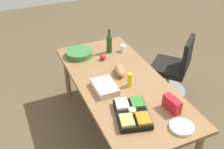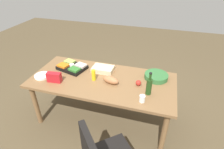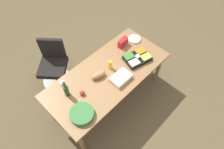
# 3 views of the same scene
# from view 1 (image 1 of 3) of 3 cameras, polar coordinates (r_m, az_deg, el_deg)

# --- Properties ---
(ground_plane) EXTENTS (10.00, 10.00, 0.00)m
(ground_plane) POSITION_cam_1_polar(r_m,az_deg,el_deg) (3.51, 1.62, -11.57)
(ground_plane) COLOR brown
(conference_table) EXTENTS (2.07, 0.95, 0.75)m
(conference_table) POSITION_cam_1_polar(r_m,az_deg,el_deg) (3.07, 1.82, -2.66)
(conference_table) COLOR brown
(conference_table) RESTS_ON ground
(office_chair) EXTENTS (0.68, 0.68, 0.92)m
(office_chair) POSITION_cam_1_polar(r_m,az_deg,el_deg) (3.97, 12.57, 0.39)
(office_chair) COLOR gray
(office_chair) RESTS_ON ground
(apple_red) EXTENTS (0.09, 0.09, 0.08)m
(apple_red) POSITION_cam_1_polar(r_m,az_deg,el_deg) (3.40, -1.85, 3.71)
(apple_red) COLOR #B22920
(apple_red) RESTS_ON conference_table
(veggie_tray) EXTENTS (0.48, 0.40, 0.09)m
(veggie_tray) POSITION_cam_1_polar(r_m,az_deg,el_deg) (2.56, 4.26, -8.13)
(veggie_tray) COLOR black
(veggie_tray) RESTS_ON conference_table
(wine_bottle) EXTENTS (0.09, 0.09, 0.32)m
(wine_bottle) POSITION_cam_1_polar(r_m,az_deg,el_deg) (3.54, -0.59, 6.50)
(wine_bottle) COLOR #1F4017
(wine_bottle) RESTS_ON conference_table
(paper_cup) EXTENTS (0.07, 0.07, 0.09)m
(paper_cup) POSITION_cam_1_polar(r_m,az_deg,el_deg) (3.60, 2.32, 5.58)
(paper_cup) COLOR white
(paper_cup) RESTS_ON conference_table
(salad_bowl) EXTENTS (0.38, 0.38, 0.07)m
(salad_bowl) POSITION_cam_1_polar(r_m,az_deg,el_deg) (3.52, -6.97, 4.45)
(salad_bowl) COLOR #336E37
(salad_bowl) RESTS_ON conference_table
(mustard_bottle) EXTENTS (0.06, 0.06, 0.16)m
(mustard_bottle) POSITION_cam_1_polar(r_m,az_deg,el_deg) (2.91, 3.70, -1.13)
(mustard_bottle) COLOR yellow
(mustard_bottle) RESTS_ON conference_table
(paper_plate_stack) EXTENTS (0.26, 0.26, 0.03)m
(paper_plate_stack) POSITION_cam_1_polar(r_m,az_deg,el_deg) (2.53, 14.45, -10.66)
(paper_plate_stack) COLOR white
(paper_plate_stack) RESTS_ON conference_table
(bread_loaf) EXTENTS (0.26, 0.17, 0.10)m
(bread_loaf) POSITION_cam_1_polar(r_m,az_deg,el_deg) (3.12, 1.65, 0.88)
(bread_loaf) COLOR #A86C43
(bread_loaf) RESTS_ON conference_table
(sheet_cake) EXTENTS (0.32, 0.22, 0.07)m
(sheet_cake) POSITION_cam_1_polar(r_m,az_deg,el_deg) (2.88, -1.56, -2.66)
(sheet_cake) COLOR beige
(sheet_cake) RESTS_ON conference_table
(chip_bag_red) EXTENTS (0.21, 0.10, 0.14)m
(chip_bag_red) POSITION_cam_1_polar(r_m,az_deg,el_deg) (2.67, 12.51, -6.12)
(chip_bag_red) COLOR red
(chip_bag_red) RESTS_ON conference_table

